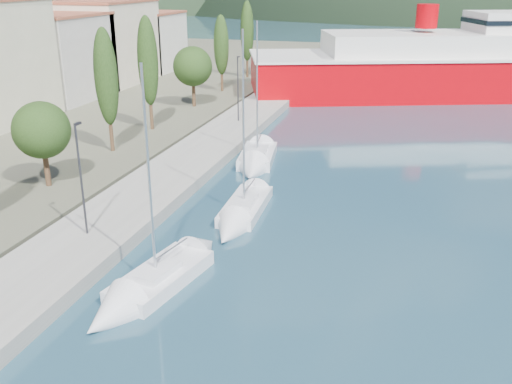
% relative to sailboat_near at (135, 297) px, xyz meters
% --- Properties ---
extents(ground, '(1400.00, 1400.00, 0.00)m').
position_rel_sailboat_near_xyz_m(ground, '(3.85, 112.20, -0.31)').
color(ground, '#244557').
extents(quay, '(5.00, 88.00, 0.80)m').
position_rel_sailboat_near_xyz_m(quay, '(-5.15, 18.20, 0.09)').
color(quay, gray).
rests_on(quay, ground).
extents(town_buildings, '(9.20, 69.20, 11.30)m').
position_rel_sailboat_near_xyz_m(town_buildings, '(-28.15, 29.11, 5.26)').
color(town_buildings, beige).
rests_on(town_buildings, land_strip).
extents(tree_row, '(4.13, 62.96, 10.59)m').
position_rel_sailboat_near_xyz_m(tree_row, '(-11.86, 24.64, 5.46)').
color(tree_row, '#47301E').
rests_on(tree_row, land_strip).
extents(lamp_posts, '(0.15, 49.04, 6.06)m').
position_rel_sailboat_near_xyz_m(lamp_posts, '(-5.15, 6.05, 3.77)').
color(lamp_posts, '#2D2D33').
rests_on(lamp_posts, quay).
extents(sailboat_near, '(3.86, 8.26, 11.42)m').
position_rel_sailboat_near_xyz_m(sailboat_near, '(0.00, 0.00, 0.00)').
color(sailboat_near, silver).
rests_on(sailboat_near, ground).
extents(sailboat_mid, '(2.57, 8.38, 11.93)m').
position_rel_sailboat_near_xyz_m(sailboat_mid, '(1.69, 9.64, -0.02)').
color(sailboat_mid, silver).
rests_on(sailboat_mid, ground).
extents(sailboat_far, '(3.76, 8.31, 11.78)m').
position_rel_sailboat_near_xyz_m(sailboat_far, '(-0.27, 19.95, 0.02)').
color(sailboat_far, silver).
rests_on(sailboat_far, ground).
extents(ferry, '(57.75, 30.59, 11.32)m').
position_rel_sailboat_near_xyz_m(ferry, '(18.83, 55.82, 3.14)').
color(ferry, '#B00008').
rests_on(ferry, ground).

